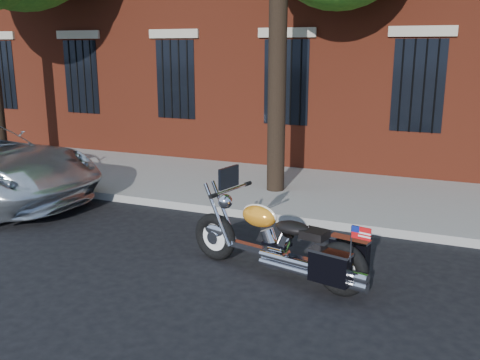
% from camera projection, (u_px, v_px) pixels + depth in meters
% --- Properties ---
extents(ground, '(120.00, 120.00, 0.00)m').
position_uv_depth(ground, '(188.00, 238.00, 8.71)').
color(ground, black).
rests_on(ground, ground).
extents(curb, '(40.00, 0.16, 0.15)m').
position_uv_depth(curb, '(223.00, 210.00, 9.93)').
color(curb, gray).
rests_on(curb, ground).
extents(sidewalk, '(40.00, 3.60, 0.15)m').
position_uv_depth(sidewalk, '(259.00, 187.00, 11.61)').
color(sidewalk, gray).
rests_on(sidewalk, ground).
extents(motorcycle, '(2.69, 1.21, 1.42)m').
position_uv_depth(motorcycle, '(282.00, 245.00, 7.06)').
color(motorcycle, black).
rests_on(motorcycle, ground).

